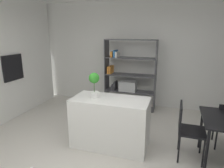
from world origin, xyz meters
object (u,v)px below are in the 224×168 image
Objects in this scene: dining_chair_island_side at (186,126)px; built_in_oven at (13,68)px; kitchen_island at (110,122)px; potted_plant_on_island at (94,83)px; open_bookshelf at (127,79)px.

built_in_oven is at bearing 83.04° from dining_chair_island_side.
built_in_oven is 3.91m from dining_chair_island_side.
kitchen_island is at bearing 91.81° from dining_chair_island_side.
kitchen_island is 3.04× the size of potted_plant_on_island.
open_bookshelf reaches higher than kitchen_island.
built_in_oven is 2.79m from open_bookshelf.
open_bookshelf reaches higher than potted_plant_on_island.
built_in_oven is 0.44× the size of kitchen_island.
potted_plant_on_island reaches higher than dining_chair_island_side.
kitchen_island is at bearing -11.64° from built_in_oven.
open_bookshelf is (2.38, 1.40, -0.40)m from built_in_oven.
kitchen_island is at bearing 0.39° from potted_plant_on_island.
open_bookshelf reaches higher than dining_chair_island_side.
potted_plant_on_island is at bearing -13.16° from built_in_oven.
built_in_oven is 0.65× the size of dining_chair_island_side.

